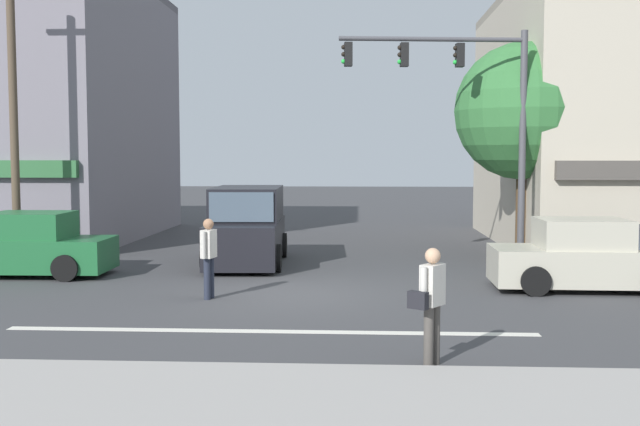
{
  "coord_description": "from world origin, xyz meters",
  "views": [
    {
      "loc": [
        1.52,
        -15.86,
        2.93
      ],
      "look_at": [
        0.56,
        2.0,
        1.6
      ],
      "focal_mm": 42.0,
      "sensor_mm": 36.0,
      "label": 1
    }
  ],
  "objects_px": {
    "traffic_light_mast": "(474,104)",
    "pedestrian_foreground_with_bag": "(431,299)",
    "utility_pole_near_left": "(13,110)",
    "sedan_approaching_near": "(585,258)",
    "van_crossing_rightbound": "(247,227)",
    "pedestrian_mid_crossing": "(209,253)",
    "sedan_crossing_center": "(28,247)",
    "street_tree": "(523,112)"
  },
  "relations": [
    {
      "from": "traffic_light_mast",
      "to": "pedestrian_foreground_with_bag",
      "type": "relative_size",
      "value": 3.71
    },
    {
      "from": "pedestrian_foreground_with_bag",
      "to": "van_crossing_rightbound",
      "type": "bearing_deg",
      "value": 112.42
    },
    {
      "from": "van_crossing_rightbound",
      "to": "sedan_crossing_center",
      "type": "height_order",
      "value": "van_crossing_rightbound"
    },
    {
      "from": "traffic_light_mast",
      "to": "van_crossing_rightbound",
      "type": "relative_size",
      "value": 1.32
    },
    {
      "from": "street_tree",
      "to": "sedan_approaching_near",
      "type": "bearing_deg",
      "value": -85.63
    },
    {
      "from": "sedan_approaching_near",
      "to": "pedestrian_mid_crossing",
      "type": "height_order",
      "value": "pedestrian_mid_crossing"
    },
    {
      "from": "street_tree",
      "to": "utility_pole_near_left",
      "type": "xyz_separation_m",
      "value": [
        -13.89,
        -1.92,
        -0.02
      ]
    },
    {
      "from": "utility_pole_near_left",
      "to": "pedestrian_foreground_with_bag",
      "type": "height_order",
      "value": "utility_pole_near_left"
    },
    {
      "from": "traffic_light_mast",
      "to": "pedestrian_foreground_with_bag",
      "type": "xyz_separation_m",
      "value": [
        -1.91,
        -9.23,
        -3.35
      ]
    },
    {
      "from": "street_tree",
      "to": "van_crossing_rightbound",
      "type": "distance_m",
      "value": 8.45
    },
    {
      "from": "van_crossing_rightbound",
      "to": "traffic_light_mast",
      "type": "bearing_deg",
      "value": -6.92
    },
    {
      "from": "sedan_approaching_near",
      "to": "pedestrian_mid_crossing",
      "type": "distance_m",
      "value": 8.24
    },
    {
      "from": "traffic_light_mast",
      "to": "sedan_approaching_near",
      "type": "xyz_separation_m",
      "value": [
        2.06,
        -2.94,
        -3.59
      ]
    },
    {
      "from": "street_tree",
      "to": "pedestrian_foreground_with_bag",
      "type": "height_order",
      "value": "street_tree"
    },
    {
      "from": "van_crossing_rightbound",
      "to": "sedan_approaching_near",
      "type": "height_order",
      "value": "van_crossing_rightbound"
    },
    {
      "from": "pedestrian_foreground_with_bag",
      "to": "pedestrian_mid_crossing",
      "type": "height_order",
      "value": "same"
    },
    {
      "from": "sedan_crossing_center",
      "to": "pedestrian_mid_crossing",
      "type": "height_order",
      "value": "pedestrian_mid_crossing"
    },
    {
      "from": "utility_pole_near_left",
      "to": "sedan_crossing_center",
      "type": "xyz_separation_m",
      "value": [
        1.06,
        -1.69,
        -3.5
      ]
    },
    {
      "from": "street_tree",
      "to": "pedestrian_mid_crossing",
      "type": "distance_m",
      "value": 10.55
    },
    {
      "from": "utility_pole_near_left",
      "to": "pedestrian_foreground_with_bag",
      "type": "bearing_deg",
      "value": -42.04
    },
    {
      "from": "street_tree",
      "to": "pedestrian_mid_crossing",
      "type": "bearing_deg",
      "value": -140.41
    },
    {
      "from": "street_tree",
      "to": "utility_pole_near_left",
      "type": "height_order",
      "value": "utility_pole_near_left"
    },
    {
      "from": "street_tree",
      "to": "sedan_approaching_near",
      "type": "distance_m",
      "value": 6.04
    },
    {
      "from": "street_tree",
      "to": "van_crossing_rightbound",
      "type": "relative_size",
      "value": 1.32
    },
    {
      "from": "street_tree",
      "to": "sedan_crossing_center",
      "type": "relative_size",
      "value": 1.5
    },
    {
      "from": "van_crossing_rightbound",
      "to": "pedestrian_mid_crossing",
      "type": "relative_size",
      "value": 2.8
    },
    {
      "from": "traffic_light_mast",
      "to": "sedan_approaching_near",
      "type": "relative_size",
      "value": 1.5
    },
    {
      "from": "sedan_approaching_near",
      "to": "van_crossing_rightbound",
      "type": "bearing_deg",
      "value": 155.58
    },
    {
      "from": "utility_pole_near_left",
      "to": "sedan_approaching_near",
      "type": "xyz_separation_m",
      "value": [
        14.26,
        -2.98,
        -3.5
      ]
    },
    {
      "from": "pedestrian_foreground_with_bag",
      "to": "traffic_light_mast",
      "type": "bearing_deg",
      "value": 78.29
    },
    {
      "from": "pedestrian_mid_crossing",
      "to": "traffic_light_mast",
      "type": "bearing_deg",
      "value": 36.27
    },
    {
      "from": "sedan_approaching_near",
      "to": "street_tree",
      "type": "bearing_deg",
      "value": 94.37
    },
    {
      "from": "street_tree",
      "to": "sedan_crossing_center",
      "type": "distance_m",
      "value": 13.78
    },
    {
      "from": "pedestrian_foreground_with_bag",
      "to": "pedestrian_mid_crossing",
      "type": "relative_size",
      "value": 1.0
    },
    {
      "from": "sedan_crossing_center",
      "to": "pedestrian_mid_crossing",
      "type": "relative_size",
      "value": 2.47
    },
    {
      "from": "sedan_approaching_near",
      "to": "sedan_crossing_center",
      "type": "xyz_separation_m",
      "value": [
        -13.21,
        1.29,
        0.0
      ]
    },
    {
      "from": "pedestrian_foreground_with_bag",
      "to": "sedan_crossing_center",
      "type": "bearing_deg",
      "value": 140.59
    },
    {
      "from": "traffic_light_mast",
      "to": "pedestrian_foreground_with_bag",
      "type": "height_order",
      "value": "traffic_light_mast"
    },
    {
      "from": "utility_pole_near_left",
      "to": "traffic_light_mast",
      "type": "xyz_separation_m",
      "value": [
        12.2,
        -0.04,
        0.09
      ]
    },
    {
      "from": "van_crossing_rightbound",
      "to": "pedestrian_mid_crossing",
      "type": "xyz_separation_m",
      "value": [
        -0.02,
        -5.16,
        -0.06
      ]
    },
    {
      "from": "van_crossing_rightbound",
      "to": "sedan_crossing_center",
      "type": "relative_size",
      "value": 1.14
    },
    {
      "from": "street_tree",
      "to": "traffic_light_mast",
      "type": "bearing_deg",
      "value": -130.76
    }
  ]
}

